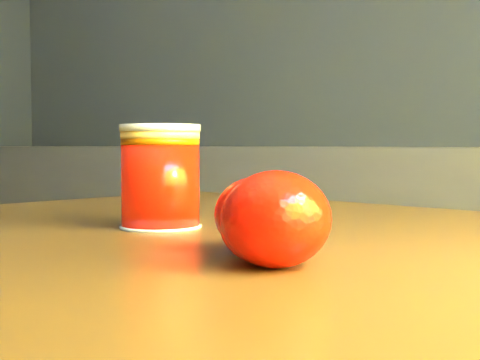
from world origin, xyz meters
The scene contains 5 objects.
kitchen_counter centered at (0.00, 1.45, 0.45)m, with size 3.15×0.60×0.90m, color #535359.
juice_glass centered at (0.83, 0.10, 0.87)m, with size 0.08×0.08×0.10m.
orange_front centered at (0.99, 0.04, 0.85)m, with size 0.07×0.07×0.06m, color #FF1605.
orange_back centered at (1.03, 0.00, 0.85)m, with size 0.06×0.06×0.06m, color #FF1605.
orange_extra centered at (1.04, 0.00, 0.86)m, with size 0.08×0.08×0.07m, color #FF1605.
Camera 1 is at (1.30, -0.37, 0.91)m, focal length 50.00 mm.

